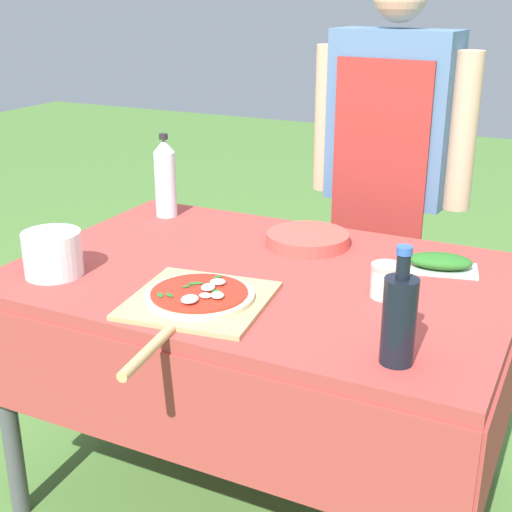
{
  "coord_description": "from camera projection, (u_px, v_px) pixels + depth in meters",
  "views": [
    {
      "loc": [
        0.77,
        -1.6,
        1.43
      ],
      "look_at": [
        -0.02,
        0.0,
        0.76
      ],
      "focal_mm": 50.0,
      "sensor_mm": 36.0,
      "label": 1
    }
  ],
  "objects": [
    {
      "name": "oil_bottle",
      "position": [
        399.0,
        318.0,
        1.41
      ],
      "size": [
        0.07,
        0.07,
        0.25
      ],
      "color": "black",
      "rests_on": "prep_table"
    },
    {
      "name": "herb_container",
      "position": [
        440.0,
        262.0,
        1.91
      ],
      "size": [
        0.22,
        0.15,
        0.04
      ],
      "rotation": [
        0.0,
        0.0,
        0.22
      ],
      "color": "silver",
      "rests_on": "prep_table"
    },
    {
      "name": "pizza_on_peel",
      "position": [
        197.0,
        300.0,
        1.7
      ],
      "size": [
        0.36,
        0.56,
        0.05
      ],
      "rotation": [
        0.0,
        0.0,
        0.13
      ],
      "color": "tan",
      "rests_on": "prep_table"
    },
    {
      "name": "water_bottle",
      "position": [
        165.0,
        178.0,
        2.33
      ],
      "size": [
        0.07,
        0.07,
        0.27
      ],
      "color": "silver",
      "rests_on": "prep_table"
    },
    {
      "name": "sauce_jar",
      "position": [
        386.0,
        283.0,
        1.74
      ],
      "size": [
        0.08,
        0.08,
        0.08
      ],
      "color": "silver",
      "rests_on": "prep_table"
    },
    {
      "name": "mixing_tub",
      "position": [
        53.0,
        254.0,
        1.86
      ],
      "size": [
        0.15,
        0.15,
        0.12
      ],
      "primitive_type": "cylinder",
      "color": "silver",
      "rests_on": "prep_table"
    },
    {
      "name": "plate_stack",
      "position": [
        308.0,
        239.0,
        2.1
      ],
      "size": [
        0.25,
        0.25,
        0.03
      ],
      "color": "#DB4C42",
      "rests_on": "prep_table"
    },
    {
      "name": "prep_table",
      "position": [
        262.0,
        301.0,
        1.94
      ],
      "size": [
        1.32,
        0.9,
        0.72
      ],
      "color": "#A83D38",
      "rests_on": "ground"
    },
    {
      "name": "person_cook",
      "position": [
        389.0,
        161.0,
        2.41
      ],
      "size": [
        0.56,
        0.22,
        1.5
      ],
      "rotation": [
        0.0,
        0.0,
        3.05
      ],
      "color": "#4C4C51",
      "rests_on": "ground"
    },
    {
      "name": "ground_plane",
      "position": [
        262.0,
        492.0,
        2.16
      ],
      "size": [
        12.0,
        12.0,
        0.0
      ],
      "primitive_type": "plane",
      "color": "#517F38"
    }
  ]
}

